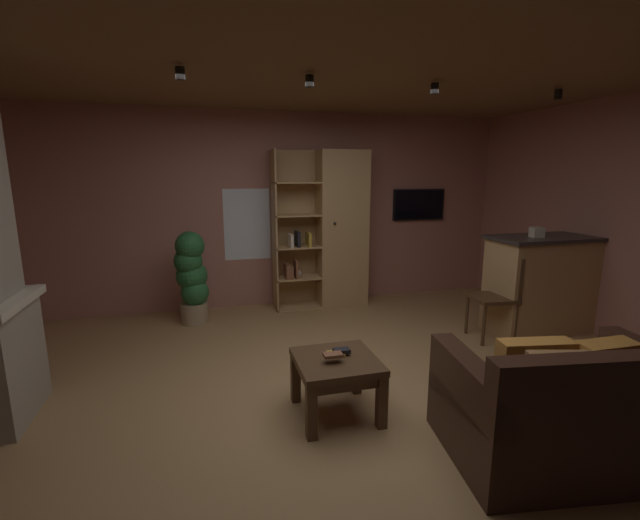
% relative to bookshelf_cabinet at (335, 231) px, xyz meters
% --- Properties ---
extents(floor, '(6.48, 5.27, 0.02)m').
position_rel_bookshelf_cabinet_xyz_m(floor, '(-0.76, -2.39, -1.04)').
color(floor, '#A37A4C').
rests_on(floor, ground).
extents(wall_back, '(6.60, 0.06, 2.58)m').
position_rel_bookshelf_cabinet_xyz_m(wall_back, '(-0.76, 0.27, 0.26)').
color(wall_back, '#AD7060').
rests_on(wall_back, ground).
extents(ceiling, '(6.48, 5.27, 0.02)m').
position_rel_bookshelf_cabinet_xyz_m(ceiling, '(-0.76, -2.39, 1.56)').
color(ceiling, brown).
extents(window_pane_back, '(0.61, 0.01, 0.94)m').
position_rel_bookshelf_cabinet_xyz_m(window_pane_back, '(-1.16, 0.24, 0.09)').
color(window_pane_back, white).
extents(bookshelf_cabinet, '(1.26, 0.41, 2.08)m').
position_rel_bookshelf_cabinet_xyz_m(bookshelf_cabinet, '(0.00, 0.00, 0.00)').
color(bookshelf_cabinet, tan).
rests_on(bookshelf_cabinet, ground).
extents(kitchen_bar_counter, '(1.39, 0.61, 1.10)m').
position_rel_bookshelf_cabinet_xyz_m(kitchen_bar_counter, '(2.03, -1.61, -0.48)').
color(kitchen_bar_counter, tan).
rests_on(kitchen_bar_counter, ground).
extents(tissue_box, '(0.14, 0.14, 0.11)m').
position_rel_bookshelf_cabinet_xyz_m(tissue_box, '(1.78, -1.64, 0.13)').
color(tissue_box, '#BFB299').
rests_on(tissue_box, kitchen_bar_counter).
extents(leather_couch, '(1.55, 1.10, 0.84)m').
position_rel_bookshelf_cabinet_xyz_m(leather_couch, '(0.42, -3.51, -0.72)').
color(leather_couch, '#382116').
rests_on(leather_couch, ground).
extents(coffee_table, '(0.59, 0.59, 0.44)m').
position_rel_bookshelf_cabinet_xyz_m(coffee_table, '(-0.82, -2.65, -0.68)').
color(coffee_table, '#4C331E').
rests_on(coffee_table, ground).
extents(table_book_0, '(0.12, 0.11, 0.02)m').
position_rel_bookshelf_cabinet_xyz_m(table_book_0, '(-0.81, -2.59, -0.58)').
color(table_book_0, gold).
rests_on(table_book_0, coffee_table).
extents(table_book_1, '(0.12, 0.08, 0.03)m').
position_rel_bookshelf_cabinet_xyz_m(table_book_1, '(-0.76, -2.60, -0.55)').
color(table_book_1, black).
rests_on(table_book_1, coffee_table).
extents(table_book_2, '(0.14, 0.09, 0.02)m').
position_rel_bookshelf_cabinet_xyz_m(table_book_2, '(-0.86, -2.70, -0.53)').
color(table_book_2, brown).
rests_on(table_book_2, coffee_table).
extents(dining_chair, '(0.46, 0.46, 0.92)m').
position_rel_bookshelf_cabinet_xyz_m(dining_chair, '(1.34, -1.68, -0.50)').
color(dining_chair, '#4C331E').
rests_on(dining_chair, ground).
extents(potted_floor_plant, '(0.39, 0.40, 1.12)m').
position_rel_bookshelf_cabinet_xyz_m(potted_floor_plant, '(-1.88, -0.29, -0.44)').
color(potted_floor_plant, '#9E896B').
rests_on(potted_floor_plant, ground).
extents(wall_mounted_tv, '(0.80, 0.06, 0.45)m').
position_rel_bookshelf_cabinet_xyz_m(wall_mounted_tv, '(1.34, 0.21, 0.31)').
color(wall_mounted_tv, black).
extents(track_light_spot_1, '(0.07, 0.07, 0.09)m').
position_rel_bookshelf_cabinet_xyz_m(track_light_spot_1, '(-1.82, -1.89, 1.48)').
color(track_light_spot_1, black).
extents(track_light_spot_2, '(0.07, 0.07, 0.09)m').
position_rel_bookshelf_cabinet_xyz_m(track_light_spot_2, '(-0.83, -1.89, 1.48)').
color(track_light_spot_2, black).
extents(track_light_spot_3, '(0.07, 0.07, 0.09)m').
position_rel_bookshelf_cabinet_xyz_m(track_light_spot_3, '(0.31, -1.89, 1.48)').
color(track_light_spot_3, black).
extents(track_light_spot_4, '(0.07, 0.07, 0.09)m').
position_rel_bookshelf_cabinet_xyz_m(track_light_spot_4, '(1.58, -1.95, 1.48)').
color(track_light_spot_4, black).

